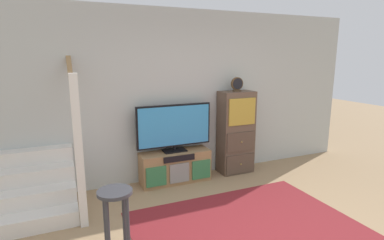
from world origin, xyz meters
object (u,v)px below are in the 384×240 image
side_cabinet (236,132)px  desk_clock (237,84)px  television (174,127)px  media_console (175,167)px  bar_stool_near (116,208)px

side_cabinet → desk_clock: 0.82m
television → desk_clock: (1.10, -0.03, 0.62)m
media_console → television: (0.00, 0.02, 0.65)m
media_console → side_cabinet: 1.20m
media_console → side_cabinet: side_cabinet is taller
media_console → desk_clock: size_ratio=4.75×
bar_stool_near → desk_clock: bearing=33.9°
side_cabinet → bar_stool_near: 2.78m
television → desk_clock: 1.26m
desk_clock → television: bearing=178.5°
media_console → television: television is taller
media_console → desk_clock: desk_clock is taller
side_cabinet → bar_stool_near: size_ratio=1.96×
side_cabinet → desk_clock: (-0.02, -0.01, 0.82)m
media_console → desk_clock: bearing=-0.3°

